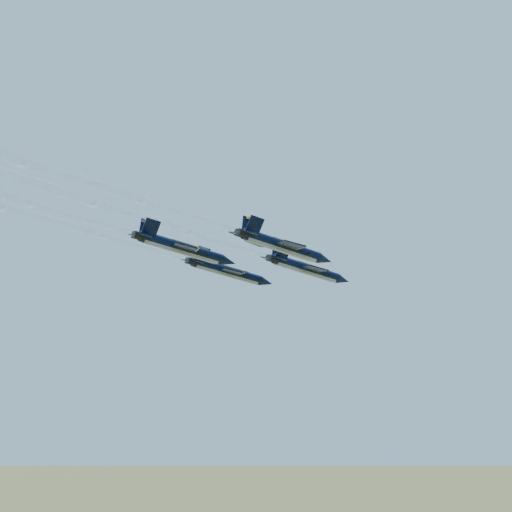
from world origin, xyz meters
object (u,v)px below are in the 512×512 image
Objects in this scene: jet_lead at (308,269)px; jet_slot at (184,249)px; jet_right at (284,246)px; jet_left at (229,272)px.

jet_lead is 1.00× the size of jet_slot.
jet_right is (3.89, -14.63, 0.00)m from jet_lead.
jet_right and jet_slot have the same top height.
jet_lead is at bearing 90.24° from jet_slot.
jet_slot is at bearing -55.29° from jet_left.
jet_left is 16.38m from jet_slot.
jet_right is (17.24, -7.49, 0.00)m from jet_left.
jet_lead is at bearing 52.49° from jet_left.
jet_right is 16.70m from jet_slot.
jet_lead is 25.48m from jet_slot.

